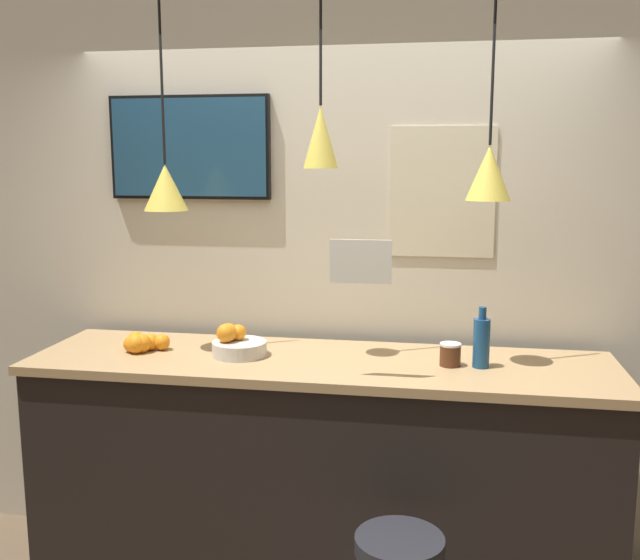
% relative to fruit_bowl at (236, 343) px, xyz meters
% --- Properties ---
extents(back_wall, '(8.00, 0.06, 2.90)m').
position_rel_fruit_bowl_xyz_m(back_wall, '(0.38, 0.46, 0.28)').
color(back_wall, beige).
rests_on(back_wall, ground_plane).
extents(service_counter, '(2.55, 0.68, 1.12)m').
position_rel_fruit_bowl_xyz_m(service_counter, '(0.38, 0.01, -0.61)').
color(service_counter, black).
rests_on(service_counter, ground_plane).
extents(fruit_bowl, '(0.24, 0.24, 0.15)m').
position_rel_fruit_bowl_xyz_m(fruit_bowl, '(0.00, 0.00, 0.00)').
color(fruit_bowl, beige).
rests_on(fruit_bowl, service_counter).
extents(orange_pile, '(0.20, 0.15, 0.09)m').
position_rel_fruit_bowl_xyz_m(orange_pile, '(-0.44, -0.01, -0.01)').
color(orange_pile, orange).
rests_on(orange_pile, service_counter).
extents(juice_bottle, '(0.07, 0.07, 0.26)m').
position_rel_fruit_bowl_xyz_m(juice_bottle, '(1.06, -0.00, 0.05)').
color(juice_bottle, navy).
rests_on(juice_bottle, service_counter).
extents(spread_jar, '(0.09, 0.09, 0.10)m').
position_rel_fruit_bowl_xyz_m(spread_jar, '(0.93, -0.00, -0.01)').
color(spread_jar, '#562D19').
rests_on(spread_jar, service_counter).
extents(pendant_lamp_left, '(0.19, 0.19, 1.05)m').
position_rel_fruit_bowl_xyz_m(pendant_lamp_left, '(-0.31, 0.02, 0.69)').
color(pendant_lamp_left, black).
extents(pendant_lamp_middle, '(0.15, 0.15, 0.86)m').
position_rel_fruit_bowl_xyz_m(pendant_lamp_middle, '(0.38, 0.02, 0.90)').
color(pendant_lamp_middle, black).
extents(pendant_lamp_right, '(0.18, 0.18, 0.99)m').
position_rel_fruit_bowl_xyz_m(pendant_lamp_right, '(1.07, 0.02, 0.76)').
color(pendant_lamp_right, black).
extents(mounted_tv, '(0.80, 0.04, 0.50)m').
position_rel_fruit_bowl_xyz_m(mounted_tv, '(-0.34, 0.40, 0.86)').
color(mounted_tv, black).
extents(hanging_menu_board, '(0.24, 0.01, 0.17)m').
position_rel_fruit_bowl_xyz_m(hanging_menu_board, '(0.58, -0.25, 0.42)').
color(hanging_menu_board, white).
extents(wall_poster, '(0.49, 0.01, 0.60)m').
position_rel_fruit_bowl_xyz_m(wall_poster, '(0.88, 0.42, 0.65)').
color(wall_poster, beige).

